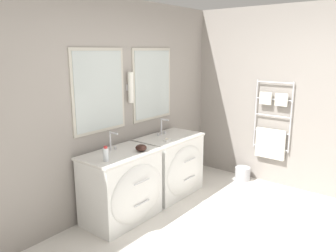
{
  "coord_description": "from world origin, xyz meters",
  "views": [
    {
      "loc": [
        -2.58,
        -1.06,
        1.98
      ],
      "look_at": [
        0.47,
        1.34,
        1.08
      ],
      "focal_mm": 35.0,
      "sensor_mm": 36.0,
      "label": 1
    }
  ],
  "objects_px": {
    "vanity_right": "(172,165)",
    "waste_bin": "(243,173)",
    "toiletry_bottle": "(106,154)",
    "vanity_left": "(123,187)",
    "amenity_bowl": "(141,148)"
  },
  "relations": [
    {
      "from": "vanity_right",
      "to": "waste_bin",
      "type": "distance_m",
      "value": 1.26
    },
    {
      "from": "vanity_left",
      "to": "toiletry_bottle",
      "type": "relative_size",
      "value": 5.49
    },
    {
      "from": "toiletry_bottle",
      "to": "amenity_bowl",
      "type": "height_order",
      "value": "toiletry_bottle"
    },
    {
      "from": "amenity_bowl",
      "to": "vanity_left",
      "type": "bearing_deg",
      "value": 151.35
    },
    {
      "from": "vanity_left",
      "to": "amenity_bowl",
      "type": "distance_m",
      "value": 0.5
    },
    {
      "from": "vanity_left",
      "to": "vanity_right",
      "type": "xyz_separation_m",
      "value": [
        0.94,
        0.0,
        0.0
      ]
    },
    {
      "from": "vanity_right",
      "to": "toiletry_bottle",
      "type": "bearing_deg",
      "value": -177.35
    },
    {
      "from": "vanity_left",
      "to": "waste_bin",
      "type": "relative_size",
      "value": 3.86
    },
    {
      "from": "vanity_right",
      "to": "waste_bin",
      "type": "bearing_deg",
      "value": -27.68
    },
    {
      "from": "vanity_right",
      "to": "amenity_bowl",
      "type": "distance_m",
      "value": 0.87
    },
    {
      "from": "toiletry_bottle",
      "to": "waste_bin",
      "type": "bearing_deg",
      "value": -12.45
    },
    {
      "from": "vanity_left",
      "to": "toiletry_bottle",
      "type": "bearing_deg",
      "value": -168.77
    },
    {
      "from": "vanity_right",
      "to": "amenity_bowl",
      "type": "bearing_deg",
      "value": -171.4
    },
    {
      "from": "toiletry_bottle",
      "to": "waste_bin",
      "type": "height_order",
      "value": "toiletry_bottle"
    },
    {
      "from": "vanity_right",
      "to": "amenity_bowl",
      "type": "relative_size",
      "value": 6.76
    }
  ]
}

